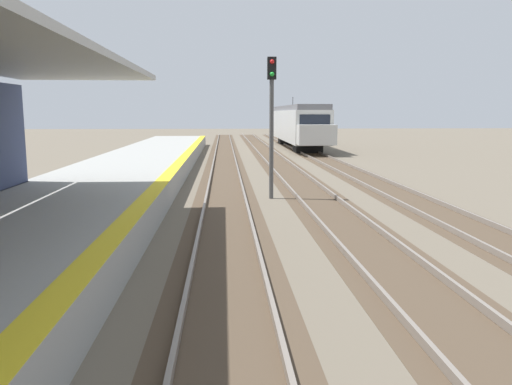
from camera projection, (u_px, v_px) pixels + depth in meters
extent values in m
cube|color=#999993|center=(46.00, 226.00, 12.58)|extent=(5.00, 80.00, 0.90)
cube|color=yellow|center=(139.00, 207.00, 12.65)|extent=(0.50, 80.00, 0.01)
cube|color=#4C3D2D|center=(226.00, 211.00, 16.86)|extent=(2.34, 120.00, 0.01)
cube|color=slate|center=(204.00, 209.00, 16.81)|extent=(0.08, 120.00, 0.15)
cube|color=slate|center=(248.00, 209.00, 16.90)|extent=(0.08, 120.00, 0.15)
cube|color=#4C3D2D|center=(328.00, 210.00, 17.07)|extent=(2.34, 120.00, 0.01)
cube|color=slate|center=(307.00, 208.00, 17.02)|extent=(0.08, 120.00, 0.15)
cube|color=slate|center=(350.00, 208.00, 17.10)|extent=(0.08, 120.00, 0.15)
cube|color=#4C3D2D|center=(429.00, 209.00, 17.28)|extent=(2.34, 120.00, 0.01)
cube|color=slate|center=(408.00, 207.00, 17.23)|extent=(0.08, 120.00, 0.15)
cube|color=slate|center=(450.00, 206.00, 17.31)|extent=(0.08, 120.00, 0.15)
cube|color=silver|center=(298.00, 125.00, 47.64)|extent=(2.90, 18.00, 2.70)
cube|color=slate|center=(298.00, 108.00, 47.40)|extent=(2.67, 18.00, 0.44)
cube|color=black|center=(315.00, 123.00, 38.68)|extent=(2.32, 0.06, 1.21)
cube|color=silver|center=(316.00, 135.00, 38.05)|extent=(2.78, 1.60, 1.49)
cube|color=black|center=(313.00, 121.00, 47.67)|extent=(0.04, 15.84, 0.86)
cylinder|color=#333333|center=(293.00, 102.00, 50.85)|extent=(0.06, 0.06, 0.90)
cube|color=black|center=(308.00, 148.00, 42.13)|extent=(2.18, 2.20, 0.72)
cube|color=black|center=(290.00, 140.00, 53.67)|extent=(2.18, 2.20, 0.72)
cylinder|color=#4C4C4C|center=(271.00, 140.00, 19.10)|extent=(0.16, 0.16, 4.40)
cube|color=black|center=(272.00, 68.00, 18.71)|extent=(0.32, 0.24, 0.80)
sphere|color=red|center=(272.00, 62.00, 18.53)|extent=(0.16, 0.16, 0.16)
sphere|color=green|center=(272.00, 74.00, 18.60)|extent=(0.16, 0.16, 0.16)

